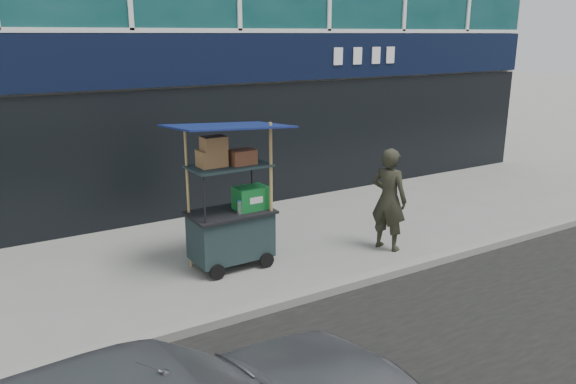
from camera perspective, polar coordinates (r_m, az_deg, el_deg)
ground at (r=8.21m, az=7.95°, el=-8.42°), size 80.00×80.00×0.00m
curb at (r=8.05m, az=8.87°, el=-8.51°), size 80.00×0.18×0.12m
vendor_cart at (r=8.25m, az=-5.76°, el=-2.49°), size 1.65×1.18×2.20m
vendor_man at (r=9.00m, az=10.21°, el=-0.74°), size 0.58×0.70×1.65m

